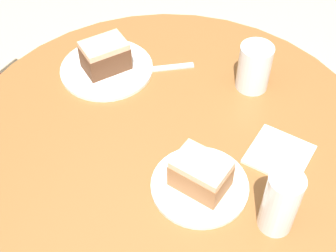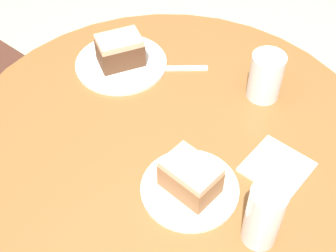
% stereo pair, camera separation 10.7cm
% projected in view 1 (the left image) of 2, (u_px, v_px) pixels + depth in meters
% --- Properties ---
extents(table, '(1.01, 1.01, 0.73)m').
position_uv_depth(table, '(168.00, 181.00, 1.23)').
color(table, brown).
rests_on(table, ground_plane).
extents(plate_near, '(0.25, 0.25, 0.01)m').
position_uv_depth(plate_near, '(107.00, 69.00, 1.26)').
color(plate_near, white).
rests_on(plate_near, table).
extents(plate_far, '(0.21, 0.21, 0.01)m').
position_uv_depth(plate_far, '(200.00, 186.00, 1.00)').
color(plate_far, white).
rests_on(plate_far, table).
extents(cake_slice_near, '(0.14, 0.13, 0.08)m').
position_uv_depth(cake_slice_near, '(105.00, 56.00, 1.23)').
color(cake_slice_near, brown).
rests_on(cake_slice_near, plate_near).
extents(cake_slice_far, '(0.09, 0.12, 0.08)m').
position_uv_depth(cake_slice_far, '(201.00, 174.00, 0.97)').
color(cake_slice_far, '#9E6B42').
rests_on(cake_slice_far, plate_far).
extents(glass_lemonade, '(0.07, 0.07, 0.15)m').
position_uv_depth(glass_lemonade, '(280.00, 206.00, 0.90)').
color(glass_lemonade, beige).
rests_on(glass_lemonade, table).
extents(glass_water, '(0.08, 0.08, 0.12)m').
position_uv_depth(glass_water, '(254.00, 69.00, 1.18)').
color(glass_water, silver).
rests_on(glass_water, table).
extents(napkin_stack, '(0.13, 0.13, 0.01)m').
position_uv_depth(napkin_stack, '(279.00, 154.00, 1.06)').
color(napkin_stack, silver).
rests_on(napkin_stack, table).
extents(fork, '(0.13, 0.14, 0.00)m').
position_uv_depth(fork, '(162.00, 68.00, 1.26)').
color(fork, silver).
rests_on(fork, table).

